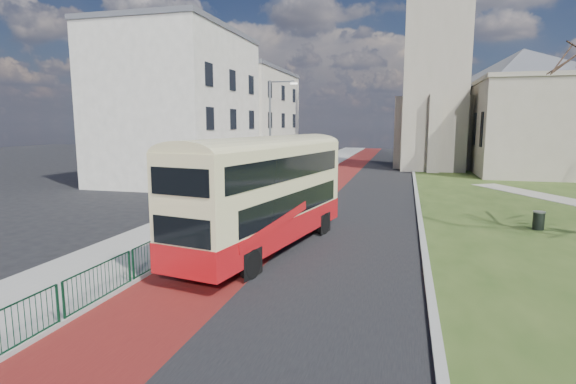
% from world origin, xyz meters
% --- Properties ---
extents(ground, '(160.00, 160.00, 0.00)m').
position_xyz_m(ground, '(0.00, 0.00, 0.00)').
color(ground, black).
rests_on(ground, ground).
extents(road_carriageway, '(9.00, 120.00, 0.01)m').
position_xyz_m(road_carriageway, '(1.50, 20.00, 0.01)').
color(road_carriageway, black).
rests_on(road_carriageway, ground).
extents(bus_lane, '(3.40, 120.00, 0.01)m').
position_xyz_m(bus_lane, '(-1.20, 20.00, 0.01)').
color(bus_lane, '#591414').
rests_on(bus_lane, ground).
extents(pavement_west, '(4.00, 120.00, 0.12)m').
position_xyz_m(pavement_west, '(-5.00, 20.00, 0.06)').
color(pavement_west, gray).
rests_on(pavement_west, ground).
extents(kerb_west, '(0.25, 120.00, 0.13)m').
position_xyz_m(kerb_west, '(-3.00, 20.00, 0.07)').
color(kerb_west, '#999993').
rests_on(kerb_west, ground).
extents(kerb_east, '(0.25, 80.00, 0.13)m').
position_xyz_m(kerb_east, '(6.10, 22.00, 0.07)').
color(kerb_east, '#999993').
rests_on(kerb_east, ground).
extents(pedestrian_railing, '(0.07, 24.00, 1.12)m').
position_xyz_m(pedestrian_railing, '(-2.95, 4.00, 0.55)').
color(pedestrian_railing, '#0C3921').
rests_on(pedestrian_railing, ground).
extents(gothic_church, '(16.38, 18.00, 40.00)m').
position_xyz_m(gothic_church, '(12.56, 38.00, 13.13)').
color(gothic_church, gray).
rests_on(gothic_church, ground).
extents(street_block_near, '(10.30, 14.30, 13.00)m').
position_xyz_m(street_block_near, '(-14.00, 22.00, 6.51)').
color(street_block_near, beige).
rests_on(street_block_near, ground).
extents(street_block_far, '(10.30, 16.30, 11.50)m').
position_xyz_m(street_block_far, '(-14.00, 38.00, 5.76)').
color(street_block_far, beige).
rests_on(street_block_far, ground).
extents(streetlamp, '(2.13, 0.18, 8.00)m').
position_xyz_m(streetlamp, '(-4.35, 18.00, 4.59)').
color(streetlamp, gray).
rests_on(streetlamp, pavement_west).
extents(bus, '(4.28, 10.65, 4.34)m').
position_xyz_m(bus, '(-0.01, 2.64, 2.48)').
color(bus, '#B31014').
rests_on(bus, ground).
extents(litter_bin, '(0.59, 0.59, 0.88)m').
position_xyz_m(litter_bin, '(11.46, 9.16, 0.48)').
color(litter_bin, black).
rests_on(litter_bin, grass_green).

